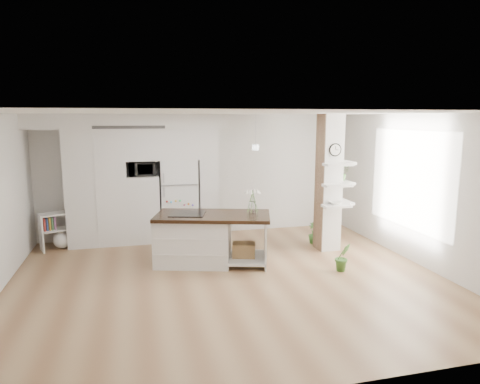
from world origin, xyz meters
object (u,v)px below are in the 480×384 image
object	(u,v)px
refrigerator	(179,199)
floor_plant_a	(343,257)
kitchen_island	(200,238)
bookshelf	(59,233)

from	to	relation	value
refrigerator	floor_plant_a	distance (m)	3.77
refrigerator	kitchen_island	xyz separation A→B (m)	(0.20, -1.73, -0.40)
kitchen_island	floor_plant_a	size ratio (longest dim) A/B	4.45
bookshelf	kitchen_island	bearing A→B (deg)	-51.97
bookshelf	floor_plant_a	distance (m)	5.59
bookshelf	floor_plant_a	size ratio (longest dim) A/B	1.49
refrigerator	kitchen_island	bearing A→B (deg)	-83.49
refrigerator	bookshelf	xyz separation A→B (m)	(-2.45, -0.17, -0.55)
refrigerator	floor_plant_a	bearing A→B (deg)	-47.33
kitchen_island	refrigerator	bearing A→B (deg)	112.98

